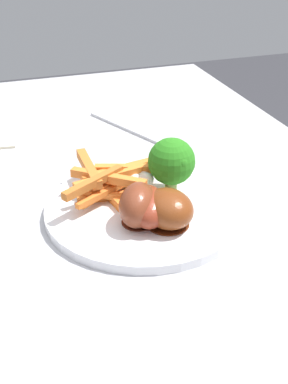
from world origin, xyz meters
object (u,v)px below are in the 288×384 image
chicken_drumstick_extra (139,204)px  chicken_drumstick_near (149,206)px  dinner_plate (144,210)px  carrot_fries_pile (108,181)px  broccoli_floret_front (172,163)px  chicken_drumstick_far (166,207)px  fork (127,128)px  dining_table (132,296)px

chicken_drumstick_extra → chicken_drumstick_near: bearing=-98.7°
dinner_plate → carrot_fries_pile: size_ratio=1.80×
broccoli_floret_front → chicken_drumstick_far: broccoli_floret_front is taller
dinner_plate → carrot_fries_pile: bearing=40.9°
chicken_drumstick_near → fork: (0.31, -0.07, -0.03)m
chicken_drumstick_near → fork: 0.31m
dining_table → carrot_fries_pile: (0.08, 0.01, 0.13)m
dining_table → chicken_drumstick_far: 0.14m
carrot_fries_pile → dining_table: bearing=-174.8°
broccoli_floret_front → carrot_fries_pile: size_ratio=0.54×
chicken_drumstick_near → chicken_drumstick_extra: chicken_drumstick_extra is taller
chicken_drumstick_far → fork: chicken_drumstick_far is taller
dinner_plate → dining_table: bearing=141.0°
dining_table → chicken_drumstick_far: chicken_drumstick_far is taller
dining_table → chicken_drumstick_extra: bearing=-79.3°
broccoli_floret_front → chicken_drumstick_near: (-0.05, 0.05, -0.02)m
carrot_fries_pile → chicken_drumstick_far: (-0.09, -0.05, 0.00)m
broccoli_floret_front → carrot_fries_pile: bearing=75.5°
dining_table → fork: (0.31, -0.09, 0.10)m
dining_table → broccoli_floret_front: (0.05, -0.07, 0.16)m
dining_table → fork: size_ratio=6.76×
carrot_fries_pile → broccoli_floret_front: bearing=-104.5°
dinner_plate → chicken_drumstick_far: 0.05m
carrot_fries_pile → chicken_drumstick_far: 0.10m
dining_table → fork: 0.33m
broccoli_floret_front → dining_table: bearing=127.2°
dining_table → chicken_drumstick_near: (0.00, -0.02, 0.13)m
broccoli_floret_front → dinner_plate: bearing=114.5°
chicken_drumstick_near → chicken_drumstick_far: 0.02m
chicken_drumstick_extra → dining_table: bearing=100.7°
broccoli_floret_front → chicken_drumstick_extra: 0.08m
carrot_fries_pile → fork: (0.23, -0.10, -0.03)m
chicken_drumstick_far → fork: (0.32, -0.05, -0.03)m
chicken_drumstick_far → chicken_drumstick_extra: 0.03m
broccoli_floret_front → carrot_fries_pile: 0.09m
carrot_fries_pile → dinner_plate: bearing=-139.1°
dining_table → dinner_plate: dinner_plate is taller
chicken_drumstick_extra → fork: 0.32m
carrot_fries_pile → fork: 0.25m
fork → chicken_drumstick_far: bearing=147.4°
broccoli_floret_front → fork: bearing=-3.7°
dinner_plate → chicken_drumstick_extra: (-0.03, 0.02, 0.03)m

